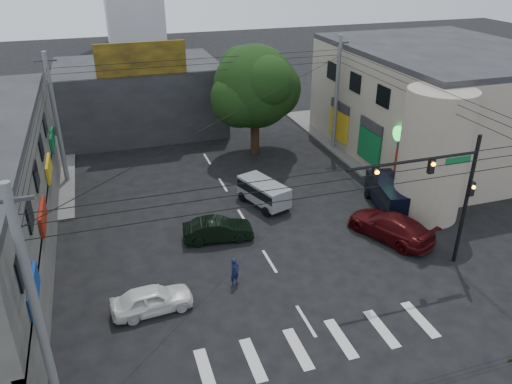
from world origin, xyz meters
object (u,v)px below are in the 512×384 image
utility_pole_far_right (336,94)px  traffic_gantry (442,184)px  utility_pole_far_left (56,120)px  street_tree (255,87)px  navy_van (389,196)px  white_compact (152,299)px  maroon_sedan (390,226)px  traffic_officer (235,272)px  utility_pole_near_left (36,308)px  silver_minivan (264,194)px  dark_sedan (218,230)px

utility_pole_far_right → traffic_gantry: bearing=-98.9°
utility_pole_far_left → street_tree: bearing=3.9°
navy_van → white_compact: bearing=119.6°
maroon_sedan → traffic_officer: 9.87m
traffic_gantry → utility_pole_near_left: size_ratio=0.78×
utility_pole_far_right → silver_minivan: size_ratio=2.24×
traffic_gantry → white_compact: size_ratio=1.87×
white_compact → utility_pole_far_right: bearing=-51.0°
utility_pole_far_right → silver_minivan: bearing=-138.3°
dark_sedan → navy_van: bearing=-81.2°
navy_van → traffic_officer: 12.53m
street_tree → dark_sedan: bearing=-116.9°
navy_van → street_tree: bearing=35.0°
white_compact → traffic_officer: size_ratio=2.55×
white_compact → navy_van: size_ratio=0.81×
traffic_gantry → utility_pole_far_right: (2.68, 17.00, -0.23)m
street_tree → white_compact: (-10.50, -17.10, -4.83)m
dark_sedan → traffic_officer: size_ratio=2.73×
traffic_gantry → silver_minivan: size_ratio=1.76×
maroon_sedan → silver_minivan: 8.30m
traffic_gantry → utility_pole_far_right: utility_pole_far_right is taller
utility_pole_near_left → white_compact: (4.00, 4.40, -3.96)m
dark_sedan → utility_pole_far_left: bearing=44.5°
utility_pole_near_left → maroon_sedan: utility_pole_near_left is taller
traffic_gantry → dark_sedan: 12.32m
utility_pole_far_left → utility_pole_far_right: (21.00, 0.00, 0.00)m
utility_pole_far_left → dark_sedan: size_ratio=2.22×
utility_pole_near_left → utility_pole_far_left: same height
utility_pole_near_left → utility_pole_far_left: (0.00, 20.50, 0.00)m
utility_pole_far_left → silver_minivan: size_ratio=2.24×
street_tree → silver_minivan: 10.17m
street_tree → utility_pole_far_right: size_ratio=0.95×
utility_pole_near_left → dark_sedan: size_ratio=2.22×
utility_pole_far_right → maroon_sedan: 14.69m
utility_pole_near_left → utility_pole_far_right: size_ratio=1.00×
utility_pole_near_left → traffic_officer: utility_pole_near_left is taller
utility_pole_near_left → white_compact: utility_pole_near_left is taller
dark_sedan → maroon_sedan: (9.52, -2.85, 0.11)m
street_tree → navy_van: bearing=-65.6°
navy_van → maroon_sedan: bearing=160.5°
white_compact → silver_minivan: size_ratio=0.94×
traffic_gantry → dark_sedan: size_ratio=1.74×
utility_pole_near_left → traffic_officer: 10.39m
utility_pole_near_left → utility_pole_far_right: same height
traffic_gantry → traffic_officer: (-10.14, 1.63, -4.07)m
street_tree → maroon_sedan: (3.43, -14.84, -4.71)m
traffic_officer → traffic_gantry: bearing=-41.3°
white_compact → utility_pole_far_left: bearing=9.5°
utility_pole_near_left → traffic_officer: size_ratio=6.07×
utility_pole_far_left → traffic_officer: size_ratio=6.07×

